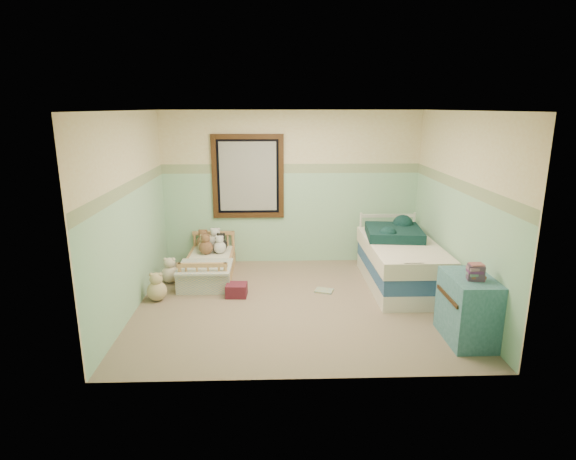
{
  "coord_description": "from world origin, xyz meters",
  "views": [
    {
      "loc": [
        -0.3,
        -5.78,
        2.54
      ],
      "look_at": [
        -0.1,
        0.35,
        0.92
      ],
      "focal_mm": 29.13,
      "sensor_mm": 36.0,
      "label": 1
    }
  ],
  "objects_px": {
    "floor_book": "(324,291)",
    "plush_floor_cream": "(170,274)",
    "red_pillow": "(237,290)",
    "toddler_bed_frame": "(209,271)",
    "dresser": "(468,309)",
    "twin_bed_frame": "(400,279)",
    "plush_floor_tan": "(157,291)"
  },
  "relations": [
    {
      "from": "plush_floor_tan",
      "to": "floor_book",
      "type": "xyz_separation_m",
      "value": [
        2.3,
        0.24,
        -0.12
      ]
    },
    {
      "from": "toddler_bed_frame",
      "to": "plush_floor_cream",
      "type": "relative_size",
      "value": 5.3
    },
    {
      "from": "plush_floor_tan",
      "to": "dresser",
      "type": "distance_m",
      "value": 3.94
    },
    {
      "from": "red_pillow",
      "to": "toddler_bed_frame",
      "type": "bearing_deg",
      "value": 121.32
    },
    {
      "from": "plush_floor_cream",
      "to": "plush_floor_tan",
      "type": "bearing_deg",
      "value": -93.51
    },
    {
      "from": "dresser",
      "to": "toddler_bed_frame",
      "type": "bearing_deg",
      "value": 146.06
    },
    {
      "from": "plush_floor_tan",
      "to": "dresser",
      "type": "height_order",
      "value": "dresser"
    },
    {
      "from": "toddler_bed_frame",
      "to": "dresser",
      "type": "height_order",
      "value": "dresser"
    },
    {
      "from": "plush_floor_cream",
      "to": "toddler_bed_frame",
      "type": "bearing_deg",
      "value": 22.22
    },
    {
      "from": "plush_floor_tan",
      "to": "twin_bed_frame",
      "type": "xyz_separation_m",
      "value": [
        3.43,
        0.42,
        -0.02
      ]
    },
    {
      "from": "toddler_bed_frame",
      "to": "floor_book",
      "type": "bearing_deg",
      "value": -20.92
    },
    {
      "from": "toddler_bed_frame",
      "to": "red_pillow",
      "type": "relative_size",
      "value": 4.89
    },
    {
      "from": "plush_floor_cream",
      "to": "dresser",
      "type": "height_order",
      "value": "dresser"
    },
    {
      "from": "plush_floor_cream",
      "to": "plush_floor_tan",
      "type": "distance_m",
      "value": 0.66
    },
    {
      "from": "floor_book",
      "to": "plush_floor_cream",
      "type": "bearing_deg",
      "value": -169.26
    },
    {
      "from": "twin_bed_frame",
      "to": "red_pillow",
      "type": "height_order",
      "value": "twin_bed_frame"
    },
    {
      "from": "red_pillow",
      "to": "floor_book",
      "type": "height_order",
      "value": "red_pillow"
    },
    {
      "from": "floor_book",
      "to": "twin_bed_frame",
      "type": "bearing_deg",
      "value": 30.48
    },
    {
      "from": "toddler_bed_frame",
      "to": "plush_floor_cream",
      "type": "distance_m",
      "value": 0.6
    },
    {
      "from": "twin_bed_frame",
      "to": "red_pillow",
      "type": "bearing_deg",
      "value": -172.57
    },
    {
      "from": "plush_floor_cream",
      "to": "floor_book",
      "type": "distance_m",
      "value": 2.3
    },
    {
      "from": "twin_bed_frame",
      "to": "dresser",
      "type": "distance_m",
      "value": 1.69
    },
    {
      "from": "plush_floor_tan",
      "to": "red_pillow",
      "type": "distance_m",
      "value": 1.07
    },
    {
      "from": "toddler_bed_frame",
      "to": "plush_floor_tan",
      "type": "bearing_deg",
      "value": -123.66
    },
    {
      "from": "toddler_bed_frame",
      "to": "plush_floor_tan",
      "type": "distance_m",
      "value": 1.07
    },
    {
      "from": "plush_floor_cream",
      "to": "dresser",
      "type": "relative_size",
      "value": 0.35
    },
    {
      "from": "plush_floor_cream",
      "to": "floor_book",
      "type": "bearing_deg",
      "value": -10.71
    },
    {
      "from": "plush_floor_tan",
      "to": "dresser",
      "type": "bearing_deg",
      "value": -18.19
    },
    {
      "from": "dresser",
      "to": "red_pillow",
      "type": "xyz_separation_m",
      "value": [
        -2.67,
        1.34,
        -0.29
      ]
    },
    {
      "from": "plush_floor_cream",
      "to": "twin_bed_frame",
      "type": "bearing_deg",
      "value": -4.16
    },
    {
      "from": "dresser",
      "to": "floor_book",
      "type": "xyz_separation_m",
      "value": [
        -1.44,
        1.46,
        -0.36
      ]
    },
    {
      "from": "twin_bed_frame",
      "to": "toddler_bed_frame",
      "type": "bearing_deg",
      "value": 170.56
    }
  ]
}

